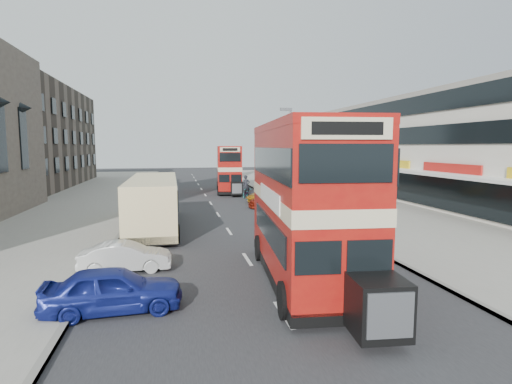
{
  "coord_description": "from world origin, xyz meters",
  "views": [
    {
      "loc": [
        -3.07,
        -15.03,
        4.95
      ],
      "look_at": [
        1.22,
        6.11,
        2.5
      ],
      "focal_mm": 28.37,
      "sensor_mm": 36.0,
      "label": 1
    }
  ],
  "objects": [
    {
      "name": "brick_terrace",
      "position": [
        -22.0,
        38.0,
        6.0
      ],
      "size": [
        14.0,
        28.0,
        12.0
      ],
      "primitive_type": "cube",
      "color": "#66594C",
      "rests_on": "ground"
    },
    {
      "name": "coach",
      "position": [
        -4.32,
        9.77,
        1.68
      ],
      "size": [
        2.85,
        10.75,
        2.84
      ],
      "rotation": [
        0.0,
        0.0,
        0.01
      ],
      "color": "black",
      "rests_on": "ground"
    },
    {
      "name": "car_right_a",
      "position": [
        4.81,
        16.31,
        0.62
      ],
      "size": [
        4.36,
        1.99,
        1.24
      ],
      "primitive_type": "imported",
      "rotation": [
        0.0,
        0.0,
        -1.63
      ],
      "color": "maroon",
      "rests_on": "ground"
    },
    {
      "name": "ground",
      "position": [
        0.0,
        0.0,
        0.0
      ],
      "size": [
        160.0,
        160.0,
        0.0
      ],
      "primitive_type": "plane",
      "color": "#28282B",
      "rests_on": "ground"
    },
    {
      "name": "pedestrian_near",
      "position": [
        7.96,
        15.19,
        1.02
      ],
      "size": [
        0.78,
        0.73,
        1.75
      ],
      "primitive_type": "imported",
      "rotation": [
        0.0,
        0.0,
        3.77
      ],
      "color": "gray",
      "rests_on": "pavement_right"
    },
    {
      "name": "bus_main",
      "position": [
        1.59,
        -1.17,
        2.94
      ],
      "size": [
        3.56,
        10.35,
        5.59
      ],
      "rotation": [
        0.0,
        0.0,
        3.05
      ],
      "color": "black",
      "rests_on": "ground"
    },
    {
      "name": "car_left_near",
      "position": [
        -4.93,
        -2.75,
        0.69
      ],
      "size": [
        4.14,
        1.87,
        1.38
      ],
      "primitive_type": "imported",
      "rotation": [
        0.0,
        0.0,
        1.63
      ],
      "color": "navy",
      "rests_on": "ground"
    },
    {
      "name": "bus_second",
      "position": [
        2.72,
        28.14,
        2.53
      ],
      "size": [
        3.11,
        8.9,
        4.8
      ],
      "rotation": [
        0.0,
        0.0,
        3.05
      ],
      "color": "black",
      "rests_on": "ground"
    },
    {
      "name": "car_left_front",
      "position": [
        -5.03,
        1.35,
        0.58
      ],
      "size": [
        3.54,
        1.26,
        1.16
      ],
      "primitive_type": "imported",
      "rotation": [
        0.0,
        0.0,
        1.56
      ],
      "color": "silver",
      "rests_on": "ground"
    },
    {
      "name": "kerb_right",
      "position": [
        6.1,
        20.0,
        0.07
      ],
      "size": [
        0.2,
        90.0,
        0.16
      ],
      "primitive_type": "cube",
      "color": "gray",
      "rests_on": "ground"
    },
    {
      "name": "kerb_left",
      "position": [
        -6.1,
        20.0,
        0.07
      ],
      "size": [
        0.2,
        90.0,
        0.16
      ],
      "primitive_type": "cube",
      "color": "gray",
      "rests_on": "ground"
    },
    {
      "name": "pavement_left",
      "position": [
        -12.0,
        20.0,
        0.07
      ],
      "size": [
        12.0,
        90.0,
        0.15
      ],
      "primitive_type": "cube",
      "color": "gray",
      "rests_on": "ground"
    },
    {
      "name": "road_surface",
      "position": [
        0.0,
        20.0,
        0.01
      ],
      "size": [
        12.0,
        90.0,
        0.01
      ],
      "primitive_type": "cube",
      "color": "#28282B",
      "rests_on": "ground"
    },
    {
      "name": "pavement_right",
      "position": [
        12.0,
        20.0,
        0.07
      ],
      "size": [
        12.0,
        90.0,
        0.15
      ],
      "primitive_type": "cube",
      "color": "gray",
      "rests_on": "ground"
    },
    {
      "name": "commercial_row",
      "position": [
        19.95,
        22.0,
        4.7
      ],
      "size": [
        9.9,
        46.2,
        9.3
      ],
      "color": "beige",
      "rests_on": "ground"
    },
    {
      "name": "pedestrian_far",
      "position": [
        8.61,
        30.24,
        1.09
      ],
      "size": [
        1.15,
        0.59,
        1.89
      ],
      "primitive_type": "imported",
      "rotation": [
        0.0,
        0.0,
        -0.12
      ],
      "color": "gray",
      "rests_on": "pavement_right"
    },
    {
      "name": "car_right_b",
      "position": [
        5.2,
        19.21,
        0.6
      ],
      "size": [
        4.56,
        2.57,
        1.2
      ],
      "primitive_type": "imported",
      "rotation": [
        0.0,
        0.0,
        -1.71
      ],
      "color": "#BB7A12",
      "rests_on": "ground"
    },
    {
      "name": "street_lamp",
      "position": [
        6.52,
        18.0,
        4.78
      ],
      "size": [
        1.0,
        0.2,
        8.12
      ],
      "color": "slate",
      "rests_on": "ground"
    },
    {
      "name": "cyclist",
      "position": [
        3.5,
        21.95,
        0.76
      ],
      "size": [
        0.85,
        2.0,
        2.26
      ],
      "rotation": [
        0.0,
        0.0,
        0.09
      ],
      "color": "gray",
      "rests_on": "ground"
    }
  ]
}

